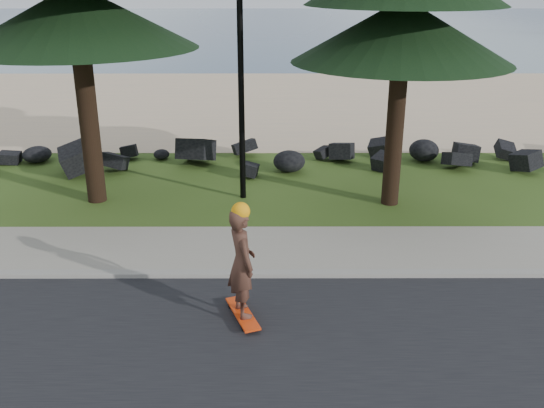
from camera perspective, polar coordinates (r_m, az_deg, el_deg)
The scene contains 8 objects.
ground at distance 11.85m, azimuth -3.38°, elevation -4.80°, with size 160.00×160.00×0.00m, color #355019.
kerb at distance 11.03m, azimuth -3.63°, elevation -6.61°, with size 160.00×0.20×0.10m, color #9D978D.
sidewalk at distance 12.01m, azimuth -3.34°, elevation -4.21°, with size 160.00×2.00×0.08m, color gray.
beach_sand at distance 25.67m, azimuth -1.66°, elevation 9.55°, with size 160.00×15.00×0.01m, color beige.
ocean at distance 61.86m, azimuth -0.80°, elevation 16.39°, with size 160.00×58.00×0.01m, color #3D5874.
seawall_boulders at distance 17.06m, azimuth -2.39°, elevation 3.48°, with size 60.00×2.40×1.10m, color black, non-canonical shape.
lamp_post at distance 13.89m, azimuth -3.04°, elevation 16.83°, with size 0.25×0.14×8.14m.
skateboarder at distance 9.32m, azimuth -2.87°, elevation -5.59°, with size 0.62×1.08×1.97m.
Camera 1 is at (0.67, -10.64, 5.19)m, focal length 40.00 mm.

